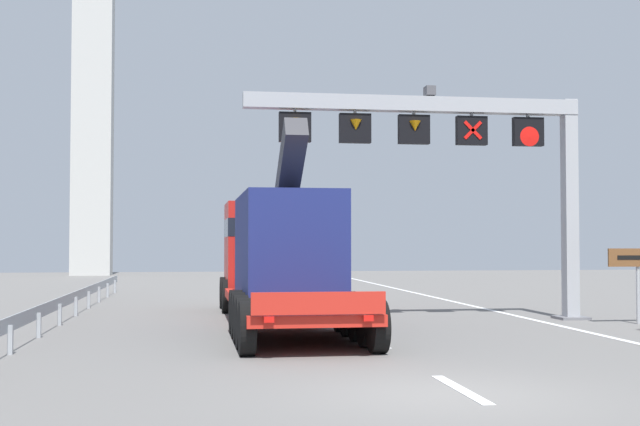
{
  "coord_description": "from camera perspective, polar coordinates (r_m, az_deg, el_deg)",
  "views": [
    {
      "loc": [
        -3.64,
        -12.21,
        2.26
      ],
      "look_at": [
        -0.25,
        11.1,
        3.13
      ],
      "focal_mm": 46.9,
      "sensor_mm": 36.0,
      "label": 1
    }
  ],
  "objects": [
    {
      "name": "overhead_lane_gantry",
      "position": [
        25.16,
        9.24,
        4.88
      ],
      "size": [
        10.31,
        0.9,
        6.92
      ],
      "color": "#9EA0A5",
      "rests_on": "ground"
    },
    {
      "name": "ground",
      "position": [
        12.94,
        8.39,
        -12.16
      ],
      "size": [
        112.0,
        112.0,
        0.0
      ],
      "primitive_type": "plane",
      "color": "slate"
    },
    {
      "name": "lane_markings",
      "position": [
        32.09,
        -1.03,
        -6.14
      ],
      "size": [
        0.2,
        53.69,
        0.01
      ],
      "color": "silver",
      "rests_on": "ground"
    },
    {
      "name": "heavy_haul_truck_red",
      "position": [
        24.45,
        -2.99,
        -2.75
      ],
      "size": [
        3.1,
        14.08,
        5.3
      ],
      "color": "red",
      "rests_on": "ground"
    },
    {
      "name": "guardrail_left",
      "position": [
        25.85,
        -16.91,
        -5.8
      ],
      "size": [
        0.13,
        30.6,
        0.76
      ],
      "color": "#999EA3",
      "rests_on": "ground"
    },
    {
      "name": "edge_line_right",
      "position": [
        26.23,
        13.91,
        -6.99
      ],
      "size": [
        0.2,
        63.0,
        0.01
      ],
      "primitive_type": "cube",
      "color": "silver",
      "rests_on": "ground"
    },
    {
      "name": "tourist_info_sign_brown",
      "position": [
        25.23,
        20.9,
        -3.35
      ],
      "size": [
        1.82,
        0.15,
        2.13
      ],
      "color": "#9EA0A5",
      "rests_on": "ground"
    }
  ]
}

